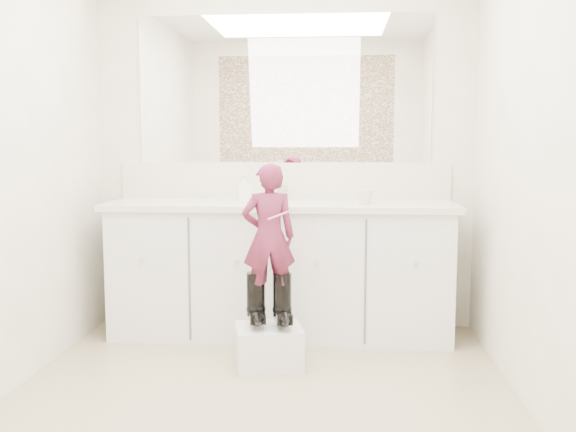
{
  "coord_description": "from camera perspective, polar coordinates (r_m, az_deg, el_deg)",
  "views": [
    {
      "loc": [
        0.38,
        -2.94,
        1.29
      ],
      "look_at": [
        0.09,
        0.74,
        0.86
      ],
      "focal_mm": 40.0,
      "sensor_mm": 36.0,
      "label": 1
    }
  ],
  "objects": [
    {
      "name": "floor",
      "position": [
        3.23,
        -2.7,
        -16.81
      ],
      "size": [
        3.0,
        3.0,
        0.0
      ],
      "primitive_type": "plane",
      "color": "#978363",
      "rests_on": "ground"
    },
    {
      "name": "wall_back",
      "position": [
        4.46,
        -0.37,
        5.53
      ],
      "size": [
        2.6,
        0.0,
        2.6
      ],
      "primitive_type": "plane",
      "rotation": [
        1.57,
        0.0,
        0.0
      ],
      "color": "beige",
      "rests_on": "floor"
    },
    {
      "name": "wall_front",
      "position": [
        1.49,
        -10.18,
        3.15
      ],
      "size": [
        2.6,
        0.0,
        2.6
      ],
      "primitive_type": "plane",
      "rotation": [
        -1.57,
        0.0,
        0.0
      ],
      "color": "beige",
      "rests_on": "floor"
    },
    {
      "name": "wall_right",
      "position": [
        3.09,
        21.96,
        4.54
      ],
      "size": [
        0.0,
        3.0,
        3.0
      ],
      "primitive_type": "plane",
      "rotation": [
        1.57,
        0.0,
        -1.57
      ],
      "color": "beige",
      "rests_on": "floor"
    },
    {
      "name": "vanity_cabinet",
      "position": [
        4.27,
        -0.67,
        -4.99
      ],
      "size": [
        2.2,
        0.55,
        0.85
      ],
      "primitive_type": "cube",
      "color": "silver",
      "rests_on": "floor"
    },
    {
      "name": "countertop",
      "position": [
        4.19,
        -0.7,
        0.94
      ],
      "size": [
        2.28,
        0.58,
        0.04
      ],
      "primitive_type": "cube",
      "color": "beige",
      "rests_on": "vanity_cabinet"
    },
    {
      "name": "backsplash",
      "position": [
        4.45,
        -0.38,
        3.15
      ],
      "size": [
        2.28,
        0.03,
        0.25
      ],
      "primitive_type": "cube",
      "color": "beige",
      "rests_on": "countertop"
    },
    {
      "name": "mirror",
      "position": [
        4.46,
        -0.38,
        11.19
      ],
      "size": [
        2.0,
        0.02,
        1.0
      ],
      "primitive_type": "cube",
      "color": "white",
      "rests_on": "wall_back"
    },
    {
      "name": "faucet",
      "position": [
        4.35,
        -0.5,
        2.07
      ],
      "size": [
        0.08,
        0.08,
        0.1
      ],
      "primitive_type": "cylinder",
      "color": "silver",
      "rests_on": "countertop"
    },
    {
      "name": "cup",
      "position": [
        4.11,
        6.89,
        1.7
      ],
      "size": [
        0.12,
        0.12,
        0.09
      ],
      "primitive_type": "imported",
      "rotation": [
        0.0,
        0.0,
        -0.24
      ],
      "color": "beige",
      "rests_on": "countertop"
    },
    {
      "name": "soap_bottle",
      "position": [
        4.23,
        -3.87,
        2.48
      ],
      "size": [
        0.1,
        0.1,
        0.18
      ],
      "primitive_type": "imported",
      "rotation": [
        0.0,
        0.0,
        0.22
      ],
      "color": "white",
      "rests_on": "countertop"
    },
    {
      "name": "step_stool",
      "position": [
        3.75,
        -1.72,
        -11.53
      ],
      "size": [
        0.43,
        0.38,
        0.24
      ],
      "primitive_type": "cube",
      "rotation": [
        0.0,
        0.0,
        0.22
      ],
      "color": "silver",
      "rests_on": "floor"
    },
    {
      "name": "boot_left",
      "position": [
        3.7,
        -2.87,
        -7.39
      ],
      "size": [
        0.16,
        0.23,
        0.31
      ],
      "primitive_type": null,
      "rotation": [
        0.0,
        0.0,
        0.22
      ],
      "color": "black",
      "rests_on": "step_stool"
    },
    {
      "name": "boot_right",
      "position": [
        3.68,
        -0.53,
        -7.45
      ],
      "size": [
        0.16,
        0.23,
        0.31
      ],
      "primitive_type": null,
      "rotation": [
        0.0,
        0.0,
        0.22
      ],
      "color": "black",
      "rests_on": "step_stool"
    },
    {
      "name": "toddler",
      "position": [
        3.62,
        -1.72,
        -1.86
      ],
      "size": [
        0.34,
        0.26,
        0.83
      ],
      "primitive_type": "imported",
      "rotation": [
        0.0,
        0.0,
        3.36
      ],
      "color": "#992F57",
      "rests_on": "step_stool"
    },
    {
      "name": "toothbrush",
      "position": [
        3.52,
        -0.74,
        0.1
      ],
      "size": [
        0.13,
        0.04,
        0.06
      ],
      "primitive_type": "cylinder",
      "rotation": [
        0.0,
        1.22,
        0.22
      ],
      "color": "pink",
      "rests_on": "toddler"
    }
  ]
}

